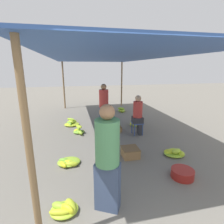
{
  "coord_description": "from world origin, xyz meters",
  "views": [
    {
      "loc": [
        -1.11,
        -1.58,
        2.18
      ],
      "look_at": [
        0.0,
        3.43,
        0.87
      ],
      "focal_mm": 28.0,
      "sensor_mm": 36.0,
      "label": 1
    }
  ],
  "objects_px": {
    "banana_pile_right_1": "(174,152)",
    "banana_pile_left_3": "(71,123)",
    "banana_pile_left_0": "(65,209)",
    "crate_near": "(130,152)",
    "basin_black": "(182,173)",
    "banana_pile_right_2": "(122,110)",
    "shopper_walking_mid": "(104,105)",
    "banana_pile_left_2": "(68,162)",
    "crate_far": "(115,128)",
    "vendor_foreground": "(107,158)",
    "stool": "(137,125)",
    "vendor_seated": "(138,114)",
    "banana_pile_left_1": "(79,130)",
    "crate_mid": "(108,122)",
    "banana_pile_right_0": "(136,123)"
  },
  "relations": [
    {
      "from": "shopper_walking_mid",
      "to": "basin_black",
      "type": "bearing_deg",
      "value": -73.88
    },
    {
      "from": "banana_pile_left_0",
      "to": "banana_pile_right_0",
      "type": "relative_size",
      "value": 0.92
    },
    {
      "from": "banana_pile_left_0",
      "to": "banana_pile_right_0",
      "type": "xyz_separation_m",
      "value": [
        2.48,
        3.68,
        0.04
      ]
    },
    {
      "from": "banana_pile_left_2",
      "to": "crate_mid",
      "type": "relative_size",
      "value": 1.34
    },
    {
      "from": "vendor_seated",
      "to": "banana_pile_right_0",
      "type": "relative_size",
      "value": 2.76
    },
    {
      "from": "banana_pile_right_2",
      "to": "crate_far",
      "type": "bearing_deg",
      "value": -110.68
    },
    {
      "from": "vendor_seated",
      "to": "banana_pile_left_1",
      "type": "distance_m",
      "value": 2.07
    },
    {
      "from": "crate_near",
      "to": "shopper_walking_mid",
      "type": "distance_m",
      "value": 2.56
    },
    {
      "from": "banana_pile_left_1",
      "to": "crate_far",
      "type": "bearing_deg",
      "value": -1.76
    },
    {
      "from": "crate_far",
      "to": "banana_pile_left_1",
      "type": "bearing_deg",
      "value": 178.24
    },
    {
      "from": "vendor_seated",
      "to": "banana_pile_left_1",
      "type": "bearing_deg",
      "value": 165.11
    },
    {
      "from": "banana_pile_right_0",
      "to": "banana_pile_left_0",
      "type": "bearing_deg",
      "value": -123.95
    },
    {
      "from": "stool",
      "to": "banana_pile_left_3",
      "type": "xyz_separation_m",
      "value": [
        -2.17,
        1.42,
        -0.25
      ]
    },
    {
      "from": "banana_pile_left_3",
      "to": "crate_far",
      "type": "bearing_deg",
      "value": -32.02
    },
    {
      "from": "stool",
      "to": "basin_black",
      "type": "distance_m",
      "value": 2.47
    },
    {
      "from": "basin_black",
      "to": "banana_pile_right_0",
      "type": "relative_size",
      "value": 0.95
    },
    {
      "from": "banana_pile_right_1",
      "to": "basin_black",
      "type": "bearing_deg",
      "value": -111.89
    },
    {
      "from": "crate_far",
      "to": "crate_mid",
      "type": "bearing_deg",
      "value": 95.95
    },
    {
      "from": "banana_pile_left_2",
      "to": "crate_near",
      "type": "xyz_separation_m",
      "value": [
        1.51,
        0.04,
        0.06
      ]
    },
    {
      "from": "shopper_walking_mid",
      "to": "crate_far",
      "type": "bearing_deg",
      "value": -63.17
    },
    {
      "from": "basin_black",
      "to": "crate_near",
      "type": "bearing_deg",
      "value": 126.4
    },
    {
      "from": "banana_pile_left_0",
      "to": "banana_pile_left_3",
      "type": "relative_size",
      "value": 0.78
    },
    {
      "from": "basin_black",
      "to": "banana_pile_right_2",
      "type": "height_order",
      "value": "banana_pile_right_2"
    },
    {
      "from": "banana_pile_left_2",
      "to": "basin_black",
      "type": "bearing_deg",
      "value": -23.73
    },
    {
      "from": "crate_near",
      "to": "shopper_walking_mid",
      "type": "height_order",
      "value": "shopper_walking_mid"
    },
    {
      "from": "banana_pile_left_2",
      "to": "banana_pile_right_2",
      "type": "relative_size",
      "value": 1.02
    },
    {
      "from": "banana_pile_right_1",
      "to": "banana_pile_left_3",
      "type": "bearing_deg",
      "value": 130.72
    },
    {
      "from": "vendor_foreground",
      "to": "crate_far",
      "type": "relative_size",
      "value": 3.86
    },
    {
      "from": "basin_black",
      "to": "stool",
      "type": "bearing_deg",
      "value": 91.61
    },
    {
      "from": "banana_pile_left_3",
      "to": "shopper_walking_mid",
      "type": "bearing_deg",
      "value": -17.28
    },
    {
      "from": "banana_pile_left_0",
      "to": "crate_near",
      "type": "bearing_deg",
      "value": 43.49
    },
    {
      "from": "banana_pile_left_0",
      "to": "crate_near",
      "type": "xyz_separation_m",
      "value": [
        1.53,
        1.45,
        0.05
      ]
    },
    {
      "from": "crate_mid",
      "to": "banana_pile_left_2",
      "type": "bearing_deg",
      "value": -117.92
    },
    {
      "from": "basin_black",
      "to": "shopper_walking_mid",
      "type": "xyz_separation_m",
      "value": [
        -1.01,
        3.49,
        0.75
      ]
    },
    {
      "from": "banana_pile_left_2",
      "to": "shopper_walking_mid",
      "type": "xyz_separation_m",
      "value": [
        1.27,
        2.49,
        0.78
      ]
    },
    {
      "from": "vendor_foreground",
      "to": "banana_pile_right_2",
      "type": "height_order",
      "value": "vendor_foreground"
    },
    {
      "from": "stool",
      "to": "crate_far",
      "type": "xyz_separation_m",
      "value": [
        -0.65,
        0.48,
        -0.25
      ]
    },
    {
      "from": "vendor_foreground",
      "to": "crate_mid",
      "type": "height_order",
      "value": "vendor_foreground"
    },
    {
      "from": "banana_pile_left_0",
      "to": "vendor_seated",
      "type": "bearing_deg",
      "value": 51.81
    },
    {
      "from": "banana_pile_left_3",
      "to": "crate_near",
      "type": "relative_size",
      "value": 1.38
    },
    {
      "from": "stool",
      "to": "banana_pile_left_1",
      "type": "relative_size",
      "value": 0.68
    },
    {
      "from": "crate_near",
      "to": "banana_pile_left_2",
      "type": "bearing_deg",
      "value": -178.41
    },
    {
      "from": "banana_pile_right_1",
      "to": "crate_mid",
      "type": "xyz_separation_m",
      "value": [
        -1.16,
        2.91,
        0.0
      ]
    },
    {
      "from": "shopper_walking_mid",
      "to": "banana_pile_left_3",
      "type": "bearing_deg",
      "value": 162.72
    },
    {
      "from": "crate_near",
      "to": "crate_far",
      "type": "height_order",
      "value": "crate_near"
    },
    {
      "from": "banana_pile_left_1",
      "to": "banana_pile_left_3",
      "type": "xyz_separation_m",
      "value": [
        -0.26,
        0.91,
        -0.02
      ]
    },
    {
      "from": "banana_pile_left_0",
      "to": "banana_pile_left_1",
      "type": "bearing_deg",
      "value": 84.43
    },
    {
      "from": "vendor_foreground",
      "to": "crate_far",
      "type": "bearing_deg",
      "value": 74.85
    },
    {
      "from": "vendor_seated",
      "to": "crate_near",
      "type": "relative_size",
      "value": 3.21
    },
    {
      "from": "banana_pile_left_2",
      "to": "banana_pile_right_1",
      "type": "xyz_separation_m",
      "value": [
        2.63,
        -0.13,
        0.02
      ]
    }
  ]
}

